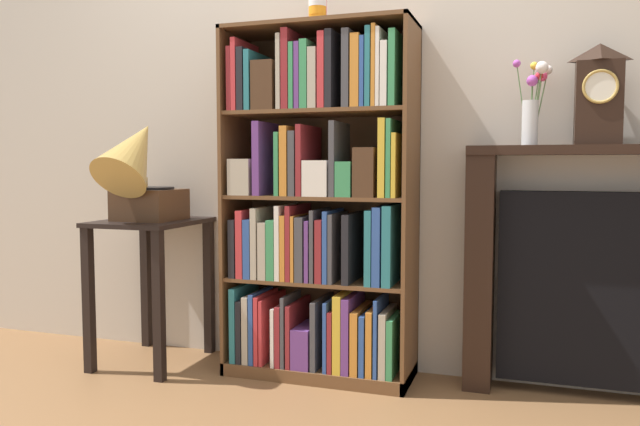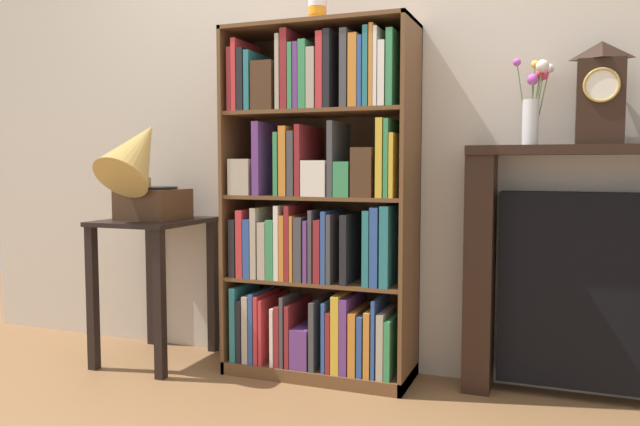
% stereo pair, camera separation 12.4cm
% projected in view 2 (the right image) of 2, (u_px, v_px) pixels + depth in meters
% --- Properties ---
extents(ground_plane, '(7.79, 6.40, 0.02)m').
position_uv_depth(ground_plane, '(310.00, 384.00, 2.89)').
color(ground_plane, brown).
extents(wall_back, '(4.79, 0.08, 2.60)m').
position_uv_depth(wall_back, '(371.00, 103.00, 3.04)').
color(wall_back, beige).
rests_on(wall_back, ground).
extents(bookshelf, '(0.88, 0.35, 1.64)m').
position_uv_depth(bookshelf, '(318.00, 214.00, 2.93)').
color(bookshelf, brown).
rests_on(bookshelf, ground).
extents(side_table_left, '(0.45, 0.54, 0.72)m').
position_uv_depth(side_table_left, '(155.00, 257.00, 3.18)').
color(side_table_left, black).
rests_on(side_table_left, ground).
extents(gramophone, '(0.29, 0.49, 0.56)m').
position_uv_depth(gramophone, '(142.00, 169.00, 3.07)').
color(gramophone, '#472D1C').
rests_on(gramophone, side_table_left).
extents(fireplace_mantel, '(1.13, 0.21, 1.08)m').
position_uv_depth(fireplace_mantel, '(604.00, 278.00, 2.60)').
color(fireplace_mantel, black).
rests_on(fireplace_mantel, ground).
extents(mantel_clock, '(0.18, 0.13, 0.42)m').
position_uv_depth(mantel_clock, '(600.00, 93.00, 2.54)').
color(mantel_clock, black).
rests_on(mantel_clock, fireplace_mantel).
extents(flower_vase, '(0.16, 0.12, 0.37)m').
position_uv_depth(flower_vase, '(534.00, 104.00, 2.64)').
color(flower_vase, silver).
rests_on(flower_vase, fireplace_mantel).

